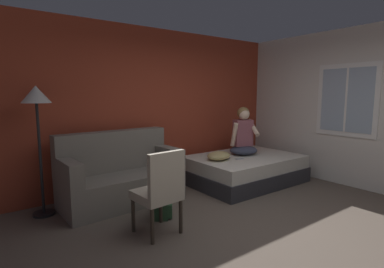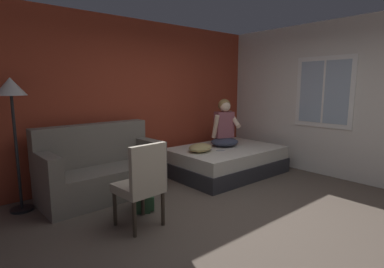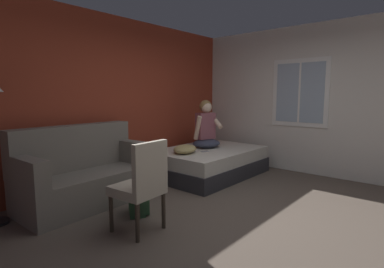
% 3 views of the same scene
% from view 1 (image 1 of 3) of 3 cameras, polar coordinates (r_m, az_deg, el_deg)
% --- Properties ---
extents(ground_plane, '(40.00, 40.00, 0.00)m').
position_cam_1_polar(ground_plane, '(3.78, 13.55, -17.57)').
color(ground_plane, brown).
extents(wall_back_accent, '(10.09, 0.16, 2.70)m').
position_cam_1_polar(wall_back_accent, '(5.37, -6.86, 5.01)').
color(wall_back_accent, '#993823').
rests_on(wall_back_accent, ground).
extents(wall_side_with_window, '(0.19, 6.24, 2.70)m').
position_cam_1_polar(wall_side_with_window, '(5.70, 31.24, 4.12)').
color(wall_side_with_window, silver).
rests_on(wall_side_with_window, ground).
extents(bed, '(2.00, 1.41, 0.48)m').
position_cam_1_polar(bed, '(5.55, 9.91, -6.60)').
color(bed, '#2D2D33').
rests_on(bed, ground).
extents(couch, '(1.73, 0.89, 1.04)m').
position_cam_1_polar(couch, '(4.58, -13.55, -7.77)').
color(couch, slate).
rests_on(couch, ground).
extents(side_chair, '(0.50, 0.50, 0.98)m').
position_cam_1_polar(side_chair, '(3.43, -6.11, -10.45)').
color(side_chair, '#382D23').
rests_on(side_chair, ground).
extents(person_seated, '(0.63, 0.58, 0.88)m').
position_cam_1_polar(person_seated, '(5.58, 9.74, -0.25)').
color(person_seated, '#383D51').
rests_on(person_seated, bed).
extents(backpack, '(0.34, 0.35, 0.46)m').
position_cam_1_polar(backpack, '(4.01, -5.72, -12.87)').
color(backpack, '#2D5133').
rests_on(backpack, ground).
extents(throw_pillow, '(0.57, 0.50, 0.14)m').
position_cam_1_polar(throw_pillow, '(5.12, 5.13, -4.13)').
color(throw_pillow, tan).
rests_on(throw_pillow, bed).
extents(cell_phone, '(0.16, 0.11, 0.01)m').
position_cam_1_polar(cell_phone, '(5.22, 9.00, -4.69)').
color(cell_phone, '#B7B7BC').
rests_on(cell_phone, bed).
extents(floor_lamp, '(0.36, 0.36, 1.70)m').
position_cam_1_polar(floor_lamp, '(4.29, -27.46, 4.58)').
color(floor_lamp, black).
rests_on(floor_lamp, ground).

